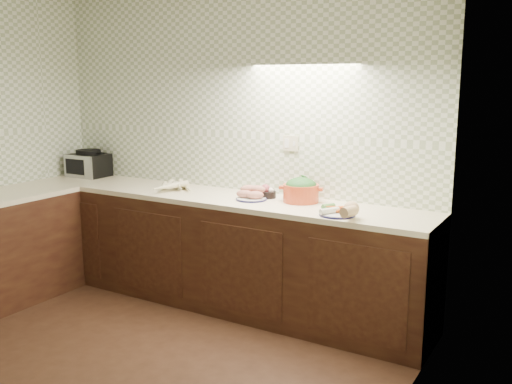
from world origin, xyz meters
The scene contains 8 objects.
room centered at (0.00, 0.00, 1.63)m, with size 3.60×3.60×2.60m.
counter centered at (-0.68, 0.68, 0.45)m, with size 3.60×3.60×0.90m.
toaster_oven centered at (-1.54, 1.63, 1.02)m, with size 0.37×0.29×0.26m.
parsnip_pile centered at (-0.32, 1.46, 0.93)m, with size 0.26×0.37×0.08m.
sweet_potato_plate centered at (0.37, 1.49, 0.94)m, with size 0.24×0.24×0.11m.
onion_bowl centered at (0.43, 1.62, 0.94)m, with size 0.14×0.14×0.11m.
dutch_oven centered at (0.73, 1.61, 0.99)m, with size 0.34×0.33×0.19m.
veg_plate centered at (1.19, 1.33, 0.94)m, with size 0.35×0.29×0.12m.
Camera 1 is at (2.60, -2.20, 1.81)m, focal length 40.00 mm.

